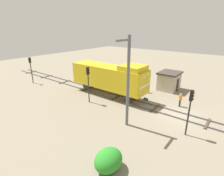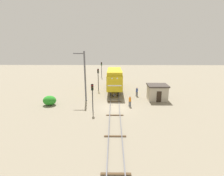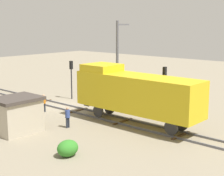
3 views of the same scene
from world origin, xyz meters
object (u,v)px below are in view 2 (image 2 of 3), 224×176
object	(u,v)px
worker_near_track	(130,100)
relay_hut	(157,92)
worker_by_signal	(137,91)
catenary_mast	(85,75)
traffic_signal_far	(101,67)
locomotive	(114,78)
traffic_signal_mid	(98,76)
traffic_signal_near	(92,93)

from	to	relation	value
worker_near_track	relay_hut	bearing A→B (deg)	138.94
worker_by_signal	relay_hut	distance (m)	3.92
catenary_mast	relay_hut	size ratio (longest dim) A/B	2.43
traffic_signal_far	relay_hut	world-z (taller)	traffic_signal_far
locomotive	relay_hut	xyz separation A→B (m)	(7.50, -5.59, -1.38)
worker_near_track	worker_by_signal	bearing A→B (deg)	177.25
locomotive	worker_by_signal	distance (m)	5.76
traffic_signal_mid	traffic_signal_far	distance (m)	13.30
catenary_mast	traffic_signal_near	bearing A→B (deg)	-69.98
worker_near_track	relay_hut	size ratio (longest dim) A/B	0.49
locomotive	traffic_signal_mid	distance (m)	3.47
worker_near_track	traffic_signal_far	bearing A→B (deg)	-149.71
traffic_signal_mid	catenary_mast	size ratio (longest dim) A/B	0.53
traffic_signal_far	worker_by_signal	world-z (taller)	traffic_signal_far
traffic_signal_near	catenary_mast	xyz separation A→B (m)	(-1.86, 5.10, 1.57)
locomotive	traffic_signal_mid	xyz separation A→B (m)	(-3.40, 0.58, 0.37)
traffic_signal_near	relay_hut	size ratio (longest dim) A/B	1.21
traffic_signal_near	traffic_signal_far	distance (m)	25.18
worker_near_track	relay_hut	xyz separation A→B (m)	(5.10, 3.36, 0.40)
traffic_signal_mid	traffic_signal_far	world-z (taller)	traffic_signal_mid
catenary_mast	worker_by_signal	bearing A→B (deg)	16.15
locomotive	traffic_signal_far	bearing A→B (deg)	104.54
locomotive	catenary_mast	bearing A→B (deg)	-129.21
traffic_signal_far	relay_hut	distance (m)	22.48
worker_near_track	worker_by_signal	size ratio (longest dim) A/B	1.00
traffic_signal_near	worker_near_track	xyz separation A→B (m)	(5.60, 2.35, -1.94)
traffic_signal_near	worker_near_track	distance (m)	6.37
locomotive	catenary_mast	size ratio (longest dim) A/B	1.36
worker_near_track	catenary_mast	xyz separation A→B (m)	(-7.46, 2.75, 3.51)
locomotive	traffic_signal_near	world-z (taller)	locomotive
locomotive	traffic_signal_far	distance (m)	14.34
traffic_signal_mid	worker_near_track	xyz separation A→B (m)	(5.80, -9.53, -2.15)
worker_near_track	traffic_signal_near	bearing A→B (deg)	-51.70
traffic_signal_near	relay_hut	bearing A→B (deg)	28.06
traffic_signal_far	worker_by_signal	xyz separation A→B (m)	(7.80, -17.40, -2.03)
traffic_signal_far	worker_by_signal	size ratio (longest dim) A/B	2.57
traffic_signal_near	worker_near_track	bearing A→B (deg)	22.73
traffic_signal_near	worker_by_signal	bearing A→B (deg)	46.44
locomotive	traffic_signal_far	size ratio (longest dim) A/B	2.66
traffic_signal_near	catenary_mast	distance (m)	5.65
catenary_mast	relay_hut	bearing A→B (deg)	2.76
traffic_signal_mid	relay_hut	xyz separation A→B (m)	(10.90, -6.17, -1.75)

